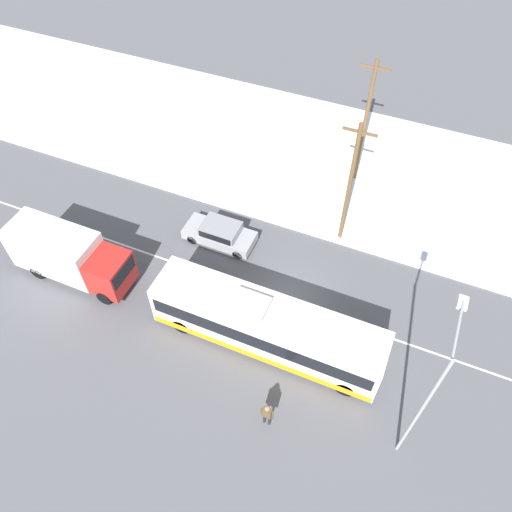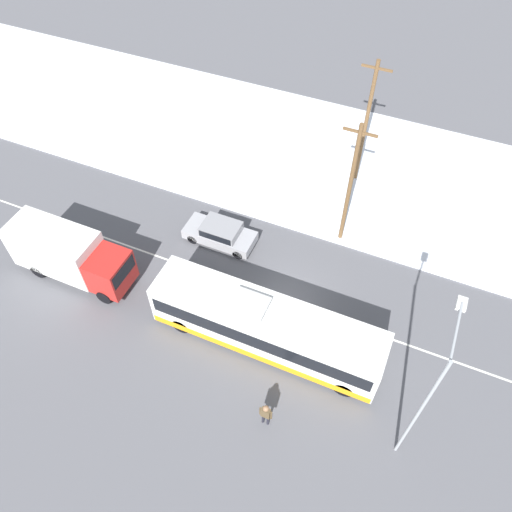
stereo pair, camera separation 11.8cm
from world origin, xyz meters
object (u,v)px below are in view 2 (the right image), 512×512
object	(u,v)px
city_bus	(266,326)
utility_pole_roadside	(350,185)
streetlamp	(429,389)
pedestrian_at_stop	(266,413)
box_truck	(68,254)
sedan_car	(220,232)
utility_pole_snowlot	(366,123)

from	to	relation	value
city_bus	utility_pole_roadside	world-z (taller)	utility_pole_roadside
streetlamp	city_bus	bearing A→B (deg)	163.69
pedestrian_at_stop	utility_pole_roadside	bearing A→B (deg)	91.28
box_truck	pedestrian_at_stop	distance (m)	14.09
pedestrian_at_stop	streetlamp	xyz separation A→B (m)	(5.90, 1.78, 4.18)
streetlamp	sedan_car	bearing A→B (deg)	149.27
utility_pole_roadside	utility_pole_snowlot	world-z (taller)	utility_pole_snowlot
utility_pole_roadside	pedestrian_at_stop	bearing A→B (deg)	-88.72
pedestrian_at_stop	utility_pole_roadside	size ratio (longest dim) A/B	0.21
city_bus	box_truck	bearing A→B (deg)	-179.13
city_bus	box_truck	world-z (taller)	box_truck
box_truck	streetlamp	xyz separation A→B (m)	(19.45, -2.04, 3.51)
box_truck	sedan_car	xyz separation A→B (m)	(6.62, 5.59, -0.97)
city_bus	pedestrian_at_stop	bearing A→B (deg)	-67.32
box_truck	utility_pole_snowlot	xyz separation A→B (m)	(12.56, 14.42, 2.79)
pedestrian_at_stop	streetlamp	bearing A→B (deg)	16.74
utility_pole_roadside	box_truck	bearing A→B (deg)	-146.60
city_bus	utility_pole_snowlot	world-z (taller)	utility_pole_snowlot
box_truck	sedan_car	world-z (taller)	box_truck
city_bus	box_truck	size ratio (longest dim) A/B	1.70
utility_pole_snowlot	box_truck	bearing A→B (deg)	-131.05
sedan_car	streetlamp	world-z (taller)	streetlamp
city_bus	sedan_car	distance (m)	7.58
streetlamp	pedestrian_at_stop	bearing A→B (deg)	-163.26
utility_pole_roadside	utility_pole_snowlot	xyz separation A→B (m)	(-0.71, 5.67, 0.16)
sedan_car	city_bus	bearing A→B (deg)	134.17
city_bus	streetlamp	distance (m)	8.73
box_truck	pedestrian_at_stop	xyz separation A→B (m)	(13.55, -3.81, -0.67)
box_truck	utility_pole_snowlot	bearing A→B (deg)	48.95
utility_pole_snowlot	utility_pole_roadside	bearing A→B (deg)	-82.91
city_bus	pedestrian_at_stop	size ratio (longest dim) A/B	6.73
utility_pole_roadside	utility_pole_snowlot	bearing A→B (deg)	97.09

